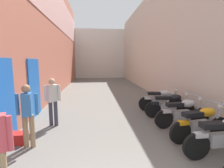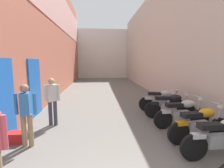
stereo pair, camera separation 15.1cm
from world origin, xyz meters
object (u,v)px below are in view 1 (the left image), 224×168
object	(u,v)px
motorcycle_third	(201,123)
motorcycle_fifth	(170,105)
motorcycle_sixth	(161,99)
pedestrian_further_down	(53,98)
motorcycle_fourth	(183,112)
plastic_crate	(18,138)
motorcycle_second	(224,136)
pedestrian_mid_alley	(28,111)

from	to	relation	value
motorcycle_third	motorcycle_fifth	xyz separation A→B (m)	(0.00, 1.85, 0.00)
motorcycle_third	motorcycle_sixth	bearing A→B (deg)	90.00
motorcycle_sixth	pedestrian_further_down	world-z (taller)	pedestrian_further_down
motorcycle_fourth	motorcycle_sixth	world-z (taller)	same
motorcycle_fourth	plastic_crate	world-z (taller)	motorcycle_fourth
motorcycle_fifth	plastic_crate	bearing A→B (deg)	-162.77
motorcycle_second	pedestrian_further_down	distance (m)	4.75
pedestrian_further_down	motorcycle_third	bearing A→B (deg)	-19.87
motorcycle_fifth	pedestrian_further_down	bearing A→B (deg)	-175.20
motorcycle_sixth	plastic_crate	world-z (taller)	motorcycle_sixth
plastic_crate	motorcycle_third	bearing A→B (deg)	-4.31
motorcycle_third	plastic_crate	bearing A→B (deg)	175.69
motorcycle_third	motorcycle_fifth	distance (m)	1.85
pedestrian_mid_alley	pedestrian_further_down	xyz separation A→B (m)	(0.26, 1.36, 0.00)
pedestrian_mid_alley	plastic_crate	world-z (taller)	pedestrian_mid_alley
motorcycle_fourth	pedestrian_further_down	world-z (taller)	pedestrian_further_down
motorcycle_second	motorcycle_sixth	distance (m)	3.49
motorcycle_second	motorcycle_third	size ratio (longest dim) A/B	1.01
motorcycle_sixth	motorcycle_fifth	bearing A→B (deg)	-89.99
pedestrian_mid_alley	plastic_crate	size ratio (longest dim) A/B	3.57
motorcycle_third	plastic_crate	xyz separation A→B (m)	(-4.79, 0.36, -0.36)
pedestrian_mid_alley	motorcycle_sixth	bearing A→B (deg)	30.18
motorcycle_second	motorcycle_third	xyz separation A→B (m)	(-0.00, 0.78, 0.00)
motorcycle_fourth	pedestrian_mid_alley	xyz separation A→B (m)	(-4.41, -0.79, 0.42)
motorcycle_fourth	pedestrian_mid_alley	world-z (taller)	pedestrian_mid_alley
motorcycle_fourth	motorcycle_sixth	size ratio (longest dim) A/B	1.01
pedestrian_further_down	motorcycle_fourth	bearing A→B (deg)	-7.78
pedestrian_further_down	plastic_crate	distance (m)	1.52
motorcycle_third	plastic_crate	distance (m)	4.82
motorcycle_sixth	pedestrian_further_down	bearing A→B (deg)	-163.83
pedestrian_further_down	motorcycle_sixth	bearing A→B (deg)	16.17
plastic_crate	pedestrian_mid_alley	bearing A→B (deg)	-30.34
motorcycle_sixth	pedestrian_mid_alley	xyz separation A→B (m)	(-4.41, -2.56, 0.42)
motorcycle_second	plastic_crate	size ratio (longest dim) A/B	4.21
motorcycle_second	motorcycle_third	bearing A→B (deg)	90.01
pedestrian_further_down	plastic_crate	xyz separation A→B (m)	(-0.64, -1.14, -0.78)
motorcycle_third	pedestrian_mid_alley	xyz separation A→B (m)	(-4.41, 0.14, 0.42)
motorcycle_fifth	pedestrian_mid_alley	bearing A→B (deg)	-158.81
motorcycle_sixth	plastic_crate	distance (m)	5.34
motorcycle_second	motorcycle_fourth	bearing A→B (deg)	90.00
motorcycle_second	pedestrian_further_down	size ratio (longest dim) A/B	1.18
motorcycle_sixth	plastic_crate	xyz separation A→B (m)	(-4.79, -2.34, -0.36)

